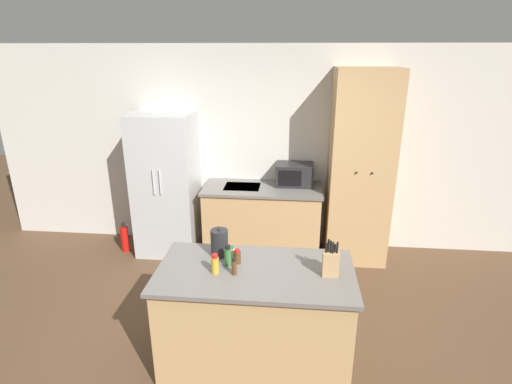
{
  "coord_description": "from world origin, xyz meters",
  "views": [
    {
      "loc": [
        0.37,
        -2.71,
        2.53
      ],
      "look_at": [
        -0.02,
        1.4,
        1.05
      ],
      "focal_mm": 28.0,
      "sensor_mm": 36.0,
      "label": 1
    }
  ],
  "objects": [
    {
      "name": "spice_bottle_pale_salt",
      "position": [
        -0.05,
        0.13,
        0.95
      ],
      "size": [
        0.06,
        0.06,
        0.12
      ],
      "color": "#563319",
      "rests_on": "kitchen_island"
    },
    {
      "name": "refrigerator",
      "position": [
        -1.22,
        1.97,
        0.91
      ],
      "size": [
        0.75,
        0.69,
        1.81
      ],
      "color": "#B7BABC",
      "rests_on": "ground_plane"
    },
    {
      "name": "microwave",
      "position": [
        0.39,
        2.11,
        1.04
      ],
      "size": [
        0.46,
        0.34,
        0.28
      ],
      "color": "#232326",
      "rests_on": "back_counter"
    },
    {
      "name": "kitchen_island",
      "position": [
        0.1,
        0.03,
        0.45
      ],
      "size": [
        1.56,
        0.82,
        0.89
      ],
      "color": "tan",
      "rests_on": "ground_plane"
    },
    {
      "name": "spice_bottle_short_red",
      "position": [
        -0.11,
        0.21,
        0.94
      ],
      "size": [
        0.05,
        0.05,
        0.1
      ],
      "color": "beige",
      "rests_on": "kitchen_island"
    },
    {
      "name": "spice_bottle_tall_dark",
      "position": [
        -0.12,
        0.09,
        0.97
      ],
      "size": [
        0.05,
        0.05,
        0.18
      ],
      "color": "#337033",
      "rests_on": "kitchen_island"
    },
    {
      "name": "kettle",
      "position": [
        -0.22,
        0.25,
        1.01
      ],
      "size": [
        0.15,
        0.15,
        0.25
      ],
      "color": "#232326",
      "rests_on": "kitchen_island"
    },
    {
      "name": "spice_bottle_green_herb",
      "position": [
        -0.05,
        -0.05,
        0.96
      ],
      "size": [
        0.04,
        0.04,
        0.14
      ],
      "color": "#563319",
      "rests_on": "kitchen_island"
    },
    {
      "name": "pantry_cabinet",
      "position": [
        1.18,
        2.0,
        1.17
      ],
      "size": [
        0.73,
        0.63,
        2.34
      ],
      "color": "tan",
      "rests_on": "ground_plane"
    },
    {
      "name": "ground_plane",
      "position": [
        0.0,
        0.0,
        0.0
      ],
      "size": [
        14.0,
        14.0,
        0.0
      ],
      "primitive_type": "plane",
      "color": "brown"
    },
    {
      "name": "back_counter",
      "position": [
        0.0,
        1.98,
        0.46
      ],
      "size": [
        1.48,
        0.67,
        0.91
      ],
      "color": "tan",
      "rests_on": "ground_plane"
    },
    {
      "name": "wall_back",
      "position": [
        0.0,
        2.33,
        1.3
      ],
      "size": [
        7.2,
        0.06,
        2.6
      ],
      "color": "beige",
      "rests_on": "ground_plane"
    },
    {
      "name": "knife_block",
      "position": [
        0.68,
        0.01,
        1.0
      ],
      "size": [
        0.12,
        0.09,
        0.3
      ],
      "color": "tan",
      "rests_on": "kitchen_island"
    },
    {
      "name": "spice_bottle_amber_oil",
      "position": [
        -0.2,
        -0.04,
        0.96
      ],
      "size": [
        0.06,
        0.06,
        0.16
      ],
      "color": "gold",
      "rests_on": "kitchen_island"
    },
    {
      "name": "fire_extinguisher",
      "position": [
        -1.81,
        1.84,
        0.18
      ],
      "size": [
        0.1,
        0.1,
        0.4
      ],
      "color": "red",
      "rests_on": "ground_plane"
    }
  ]
}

